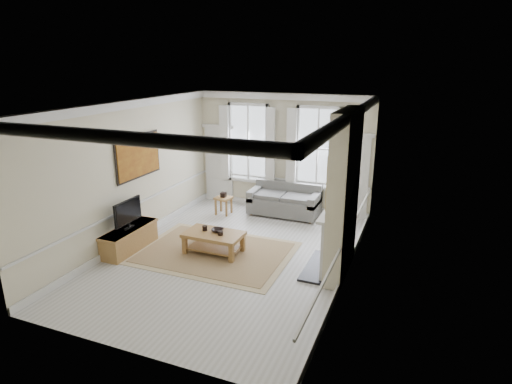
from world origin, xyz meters
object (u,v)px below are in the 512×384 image
at_px(side_table, 224,201).
at_px(coffee_table, 214,236).
at_px(tv_stand, 130,239).
at_px(sofa, 285,202).

relative_size(side_table, coffee_table, 0.38).
xyz_separation_m(coffee_table, tv_stand, (-1.91, -0.58, -0.14)).
xyz_separation_m(sofa, side_table, (-1.64, -0.64, 0.03)).
distance_m(sofa, tv_stand, 4.50).
xyz_separation_m(sofa, tv_stand, (-2.60, -3.67, -0.09)).
height_order(coffee_table, tv_stand, tv_stand).
relative_size(sofa, tv_stand, 1.29).
bearing_deg(coffee_table, sofa, 77.74).
bearing_deg(sofa, tv_stand, -125.36).
distance_m(sofa, side_table, 1.77).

